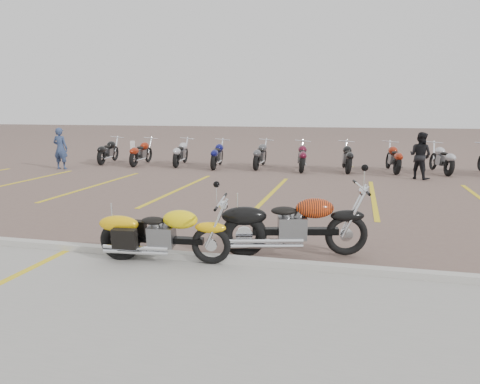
% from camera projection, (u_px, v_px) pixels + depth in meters
% --- Properties ---
extents(ground, '(100.00, 100.00, 0.00)m').
position_uv_depth(ground, '(235.00, 229.00, 9.05)').
color(ground, brown).
rests_on(ground, ground).
extents(concrete_apron, '(60.00, 5.00, 0.01)m').
position_uv_depth(concrete_apron, '(124.00, 338.00, 4.75)').
color(concrete_apron, '#9E9B93').
rests_on(concrete_apron, ground).
extents(curb, '(60.00, 0.18, 0.12)m').
position_uv_depth(curb, '(202.00, 258.00, 7.13)').
color(curb, '#ADAAA3').
rests_on(curb, ground).
extents(parking_stripes, '(38.00, 5.50, 0.01)m').
position_uv_depth(parking_stripes, '(272.00, 193.00, 12.87)').
color(parking_stripes, gold).
rests_on(parking_stripes, ground).
extents(yellow_cruiser, '(2.03, 0.36, 0.84)m').
position_uv_depth(yellow_cruiser, '(162.00, 236.00, 7.03)').
color(yellow_cruiser, black).
rests_on(yellow_cruiser, ground).
extents(flame_cruiser, '(2.26, 0.71, 0.95)m').
position_uv_depth(flame_cruiser, '(291.00, 228.00, 7.31)').
color(flame_cruiser, black).
rests_on(flame_cruiser, ground).
extents(person_a, '(0.58, 0.39, 1.58)m').
position_uv_depth(person_a, '(60.00, 148.00, 17.88)').
color(person_a, navy).
rests_on(person_a, ground).
extents(person_b, '(0.95, 0.92, 1.54)m').
position_uv_depth(person_b, '(420.00, 156.00, 15.33)').
color(person_b, black).
rests_on(person_b, ground).
extents(bollard, '(0.17, 0.17, 1.00)m').
position_uv_depth(bollard, '(133.00, 153.00, 19.03)').
color(bollard, silver).
rests_on(bollard, ground).
extents(bg_bike_row, '(22.31, 2.06, 1.10)m').
position_uv_depth(bg_bike_row, '(369.00, 157.00, 17.19)').
color(bg_bike_row, black).
rests_on(bg_bike_row, ground).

